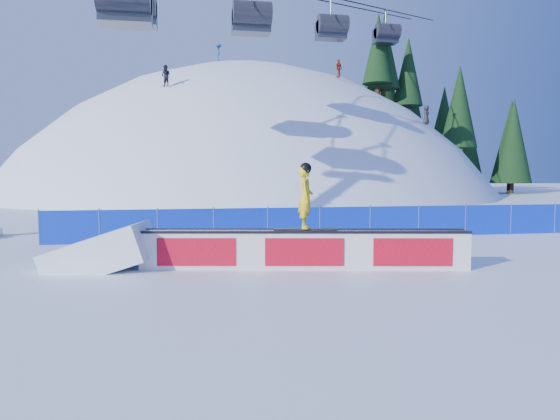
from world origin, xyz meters
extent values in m
plane|color=white|center=(0.00, 0.00, 0.00)|extent=(160.00, 160.00, 0.00)
sphere|color=white|center=(0.00, 42.00, -18.00)|extent=(64.00, 64.00, 64.00)
cylinder|color=#301E13|center=(15.17, 37.16, 10.35)|extent=(0.50, 0.50, 1.40)
cone|color=black|center=(15.17, 37.16, 15.79)|extent=(4.26, 4.26, 9.68)
cylinder|color=#301E13|center=(15.61, 39.00, 10.37)|extent=(0.50, 0.50, 1.40)
cone|color=black|center=(15.61, 39.00, 15.25)|extent=(3.77, 3.77, 8.57)
cylinder|color=#301E13|center=(17.73, 38.18, 8.96)|extent=(0.50, 0.50, 1.40)
cone|color=black|center=(17.73, 38.18, 13.65)|extent=(3.60, 3.60, 8.17)
cylinder|color=#301E13|center=(17.89, 38.36, 8.88)|extent=(0.50, 0.50, 1.40)
cone|color=black|center=(17.89, 38.36, 13.22)|extent=(3.30, 3.30, 7.49)
cylinder|color=#301E13|center=(19.68, 40.48, 7.78)|extent=(0.50, 0.50, 1.40)
cone|color=black|center=(19.68, 40.48, 11.67)|extent=(2.89, 2.89, 6.58)
cylinder|color=#301E13|center=(23.11, 40.99, 4.71)|extent=(0.50, 0.50, 1.40)
cone|color=black|center=(23.11, 40.99, 9.47)|extent=(3.66, 3.66, 8.32)
cylinder|color=#301E13|center=(22.95, 36.23, 4.14)|extent=(0.50, 0.50, 1.40)
cone|color=black|center=(22.95, 36.23, 9.49)|extent=(4.18, 4.18, 9.51)
cylinder|color=#301E13|center=(26.34, 36.48, 0.60)|extent=(0.50, 0.50, 1.40)
cone|color=black|center=(26.34, 36.48, 5.11)|extent=(3.44, 3.44, 7.81)
cylinder|color=#301E13|center=(28.98, 41.97, 0.60)|extent=(0.50, 0.50, 1.40)
cone|color=black|center=(28.98, 41.97, 5.51)|extent=(3.79, 3.79, 8.62)
cylinder|color=#301E13|center=(29.03, 43.47, 0.60)|extent=(0.50, 0.50, 1.40)
cone|color=black|center=(29.03, 43.47, 5.24)|extent=(3.55, 3.55, 8.07)
cylinder|color=#301E13|center=(31.84, 36.99, 0.60)|extent=(0.50, 0.50, 1.40)
cone|color=black|center=(31.84, 36.99, 5.58)|extent=(3.85, 3.85, 8.76)
cube|color=#092DC5|center=(0.00, 4.50, 0.60)|extent=(22.00, 0.03, 1.20)
cylinder|color=#45537D|center=(-11.00, 4.50, 0.65)|extent=(0.05, 0.05, 1.30)
cylinder|color=#45537D|center=(-9.00, 4.50, 0.65)|extent=(0.05, 0.05, 1.30)
cylinder|color=#45537D|center=(-7.00, 4.50, 0.65)|extent=(0.05, 0.05, 1.30)
cylinder|color=#45537D|center=(-5.00, 4.50, 0.65)|extent=(0.05, 0.05, 1.30)
cylinder|color=#45537D|center=(-3.00, 4.50, 0.65)|extent=(0.05, 0.05, 1.30)
cylinder|color=#45537D|center=(-1.00, 4.50, 0.65)|extent=(0.05, 0.05, 1.30)
cylinder|color=#45537D|center=(1.00, 4.50, 0.65)|extent=(0.05, 0.05, 1.30)
cylinder|color=#45537D|center=(3.00, 4.50, 0.65)|extent=(0.05, 0.05, 1.30)
cylinder|color=#45537D|center=(5.00, 4.50, 0.65)|extent=(0.05, 0.05, 1.30)
cylinder|color=#45537D|center=(7.00, 4.50, 0.65)|extent=(0.05, 0.05, 1.30)
cylinder|color=#45537D|center=(9.00, 4.50, 0.65)|extent=(0.05, 0.05, 1.30)
cylinder|color=#25242B|center=(-2.00, 17.93, 12.36)|extent=(2.40, 1.50, 1.50)
cylinder|color=#25242B|center=(5.50, 26.13, 14.40)|extent=(2.40, 1.50, 1.50)
cylinder|color=#25242B|center=(13.75, 35.15, 16.64)|extent=(2.40, 1.50, 1.50)
cube|color=silver|center=(-2.86, -1.11, 0.48)|extent=(8.54, 2.02, 0.97)
cube|color=gray|center=(-2.86, -1.11, 0.99)|extent=(8.46, 2.04, 0.04)
cube|color=black|center=(-2.91, -1.39, 1.00)|extent=(8.45, 1.53, 0.06)
cube|color=black|center=(-2.81, -0.83, 1.00)|extent=(8.45, 1.53, 0.06)
cube|color=red|center=(-2.91, -1.39, 0.48)|extent=(8.03, 1.44, 0.72)
cube|color=red|center=(-2.81, -0.84, 0.48)|extent=(8.03, 1.44, 0.72)
cube|color=black|center=(-2.83, -1.12, 1.05)|extent=(1.71, 0.59, 0.03)
imported|color=yellow|center=(-2.83, -1.12, 1.88)|extent=(0.53, 0.68, 1.63)
sphere|color=black|center=(-2.83, -1.12, 2.64)|extent=(0.30, 0.30, 0.30)
imported|color=black|center=(-7.79, 27.16, 10.08)|extent=(1.02, 0.98, 1.65)
imported|color=#B93D1A|center=(7.47, 31.06, 11.95)|extent=(1.01, 0.91, 1.65)
imported|color=#1A4E9C|center=(-3.15, 36.53, 14.20)|extent=(0.70, 1.12, 1.65)
imported|color=black|center=(14.46, 27.61, 7.48)|extent=(0.85, 0.96, 1.65)
camera|label=1|loc=(-5.68, -13.79, 2.56)|focal=32.00mm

